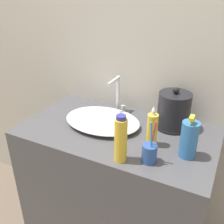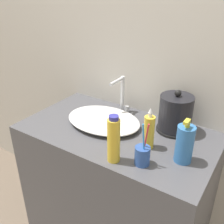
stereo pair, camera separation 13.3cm
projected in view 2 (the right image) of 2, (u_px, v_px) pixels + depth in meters
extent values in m
cube|color=beige|center=(147.00, 38.00, 1.40)|extent=(6.00, 0.04, 2.60)
cube|color=#4C4C51|center=(116.00, 194.00, 1.56)|extent=(1.01, 0.56, 0.88)
ellipsoid|color=white|center=(104.00, 120.00, 1.42)|extent=(0.42, 0.31, 0.05)
cylinder|color=silver|center=(122.00, 94.00, 1.52)|extent=(0.02, 0.02, 0.21)
cylinder|color=silver|center=(117.00, 81.00, 1.43)|extent=(0.02, 0.13, 0.02)
cylinder|color=silver|center=(127.00, 109.00, 1.55)|extent=(0.02, 0.02, 0.04)
cylinder|color=black|center=(174.00, 129.00, 1.36)|extent=(0.18, 0.18, 0.01)
cylinder|color=black|center=(175.00, 114.00, 1.32)|extent=(0.17, 0.17, 0.19)
sphere|color=black|center=(178.00, 93.00, 1.27)|extent=(0.03, 0.03, 0.03)
cylinder|color=#2D519E|center=(142.00, 156.00, 1.10)|extent=(0.07, 0.07, 0.08)
cylinder|color=#338CE0|center=(144.00, 142.00, 1.05)|extent=(0.02, 0.01, 0.17)
cylinder|color=#E5333F|center=(146.00, 140.00, 1.07)|extent=(0.03, 0.02, 0.17)
cylinder|color=#3370B7|center=(184.00, 144.00, 1.10)|extent=(0.08, 0.08, 0.17)
cylinder|color=gold|center=(187.00, 124.00, 1.06)|extent=(0.02, 0.02, 0.02)
cube|color=gold|center=(187.00, 122.00, 1.04)|extent=(0.02, 0.04, 0.01)
cylinder|color=gold|center=(114.00, 141.00, 1.09)|extent=(0.05, 0.05, 0.20)
cylinder|color=#333399|center=(114.00, 118.00, 1.05)|extent=(0.04, 0.04, 0.02)
cylinder|color=gold|center=(149.00, 132.00, 1.19)|extent=(0.05, 0.05, 0.16)
cylinder|color=white|center=(150.00, 115.00, 1.15)|extent=(0.02, 0.02, 0.02)
cone|color=white|center=(151.00, 110.00, 1.14)|extent=(0.02, 0.02, 0.02)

